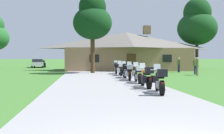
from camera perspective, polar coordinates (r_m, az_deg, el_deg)
ground_plane at (r=24.21m, az=-2.84°, el=-1.91°), size 500.00×500.00×0.00m
asphalt_driveway at (r=22.21m, az=-2.56°, el=-2.19°), size 6.40×80.00×0.06m
motorcycle_black_nearest_to_camera at (r=12.15m, az=10.11°, el=-2.94°), size 0.74×2.08×1.30m
motorcycle_orange_second_in_row at (r=14.32m, az=7.37°, el=-2.22°), size 0.72×2.08×1.30m
motorcycle_green_third_in_row at (r=17.02m, az=5.58°, el=-1.50°), size 0.66×2.08×1.30m
motorcycle_green_fourth_in_row at (r=19.02m, az=3.75°, el=-1.16°), size 0.90×2.08×1.30m
motorcycle_blue_fifth_in_row at (r=21.29m, az=2.71°, el=-0.82°), size 0.79×2.08×1.30m
motorcycle_silver_sixth_in_row at (r=24.04m, az=1.86°, el=-0.49°), size 0.73×2.08×1.30m
motorcycle_blue_farthest_in_row at (r=26.35m, az=0.87°, el=-0.24°), size 0.66×2.08×1.30m
stone_lodge at (r=35.83m, az=2.99°, el=3.48°), size 16.50×8.49×5.89m
bystander_olive_shirt_near_lodge at (r=31.01m, az=13.97°, el=0.62°), size 0.33×0.52×1.67m
bystander_olive_shirt_beside_signpost at (r=27.70m, az=17.25°, el=0.42°), size 0.55×0.26×1.67m
bystander_olive_shirt_by_tree at (r=25.80m, az=17.63°, el=0.31°), size 0.40×0.44×1.67m
tree_right_of_lodge at (r=40.92m, az=17.56°, el=8.71°), size 5.60×5.60×10.17m
tree_by_lodge_front at (r=28.31m, az=-4.14°, el=10.18°), size 4.02×4.02×8.34m
parked_silver_suv_far_left at (r=46.13m, az=-15.51°, el=0.86°), size 2.58×4.84×1.40m
parked_black_sedan_far_left at (r=47.23m, az=-15.06°, el=0.73°), size 2.55×4.46×1.20m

